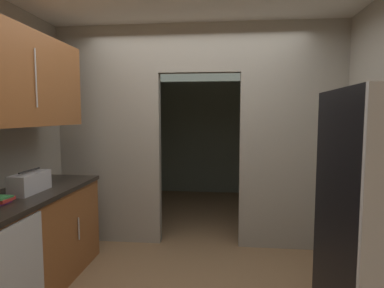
{
  "coord_description": "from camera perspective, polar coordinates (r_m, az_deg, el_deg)",
  "views": [
    {
      "loc": [
        0.32,
        -2.33,
        1.56
      ],
      "look_at": [
        0.03,
        0.54,
        1.3
      ],
      "focal_mm": 29.09,
      "sensor_mm": 36.0,
      "label": 1
    }
  ],
  "objects": [
    {
      "name": "dishwasher",
      "position": [
        2.62,
        -29.25,
        -21.35
      ],
      "size": [
        0.02,
        0.56,
        0.84
      ],
      "color": "#B7BABC",
      "rests_on": "ground"
    },
    {
      "name": "kitchen_partition",
      "position": [
        3.71,
        0.77,
        2.54
      ],
      "size": [
        3.37,
        0.12,
        2.62
      ],
      "color": "#9E998C",
      "rests_on": "ground"
    },
    {
      "name": "adjoining_room_shell",
      "position": [
        5.54,
        2.55,
        2.57
      ],
      "size": [
        3.37,
        2.7,
        2.62
      ],
      "color": "gray",
      "rests_on": "ground"
    },
    {
      "name": "book_stack",
      "position": [
        2.79,
        -31.52,
        -8.74
      ],
      "size": [
        0.13,
        0.16,
        0.05
      ],
      "color": "#8C3893",
      "rests_on": "lower_cabinet_run"
    },
    {
      "name": "upper_cabinet_counterside",
      "position": [
        2.95,
        -29.72,
        10.42
      ],
      "size": [
        0.36,
        1.61,
        0.79
      ],
      "color": "brown"
    },
    {
      "name": "boombox",
      "position": [
        3.05,
        -27.6,
        -6.29
      ],
      "size": [
        0.17,
        0.4,
        0.2
      ],
      "color": "#B2B2B7",
      "rests_on": "lower_cabinet_run"
    },
    {
      "name": "lower_cabinet_run",
      "position": [
        3.14,
        -28.53,
        -16.16
      ],
      "size": [
        0.63,
        1.79,
        0.9
      ],
      "color": "brown",
      "rests_on": "ground"
    }
  ]
}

